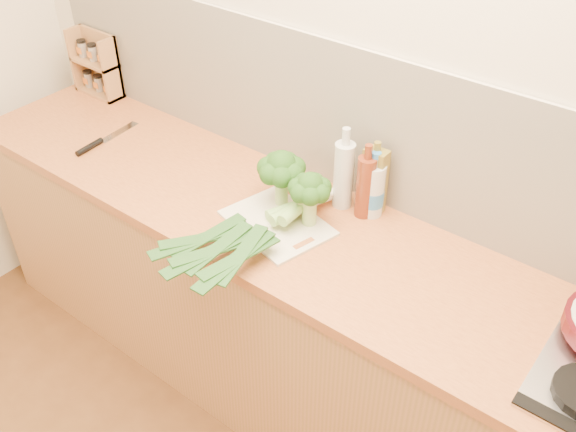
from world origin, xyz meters
name	(u,v)px	position (x,y,z in m)	size (l,w,h in m)	color
room_shell	(380,133)	(0.00, 1.49, 1.17)	(3.50, 3.50, 3.50)	beige
counter	(322,333)	(0.00, 1.20, 0.45)	(3.20, 0.62, 0.90)	#AF7649
chopping_board	(277,223)	(-0.18, 1.16, 0.91)	(0.35, 0.26, 0.01)	silver
broccoli_left	(281,169)	(-0.24, 1.26, 1.05)	(0.17, 0.17, 0.21)	#A7CC77
broccoli_right	(310,190)	(-0.09, 1.23, 1.05)	(0.14, 0.15, 0.20)	#A7CC77
leek_front	(269,216)	(-0.21, 1.15, 0.93)	(0.31, 0.66, 0.04)	white
leek_mid	(272,221)	(-0.16, 1.12, 0.95)	(0.20, 0.67, 0.04)	white
leek_back	(279,224)	(-0.12, 1.10, 0.97)	(0.11, 0.64, 0.04)	white
chefs_knife	(97,143)	(-1.07, 1.13, 0.91)	(0.05, 0.32, 0.02)	silver
spice_rack	(98,67)	(-1.43, 1.44, 1.03)	(0.24, 0.10, 0.29)	#B3834D
oil_tin	(374,180)	(0.03, 1.43, 1.02)	(0.08, 0.05, 0.27)	olive
glass_bottle	(344,174)	(-0.07, 1.39, 1.03)	(0.07, 0.07, 0.31)	silver
amber_bottle	(365,186)	(0.02, 1.39, 1.02)	(0.06, 0.06, 0.28)	maroon
water_bottle	(373,191)	(0.04, 1.41, 0.99)	(0.08, 0.08, 0.23)	silver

